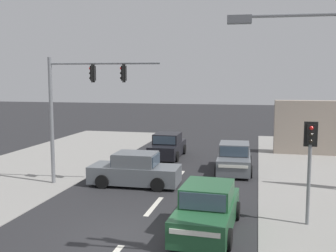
# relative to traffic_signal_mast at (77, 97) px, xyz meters

# --- Properties ---
(ground_plane) EXTENTS (140.00, 140.00, 0.00)m
(ground_plane) POSITION_rel_traffic_signal_mast_xyz_m (4.33, -5.42, -4.15)
(ground_plane) COLOR #28282B
(lane_dash_mid) EXTENTS (0.20, 2.40, 0.01)m
(lane_dash_mid) POSITION_rel_traffic_signal_mast_xyz_m (4.33, -2.42, -4.14)
(lane_dash_mid) COLOR silver
(lane_dash_mid) RESTS_ON ground
(lane_dash_far) EXTENTS (0.20, 2.40, 0.01)m
(lane_dash_far) POSITION_rel_traffic_signal_mast_xyz_m (4.33, 2.58, -4.14)
(lane_dash_far) COLOR silver
(lane_dash_far) RESTS_ON ground
(traffic_signal_mast) EXTENTS (5.27, 0.64, 6.00)m
(traffic_signal_mast) POSITION_rel_traffic_signal_mast_xyz_m (0.00, 0.00, 0.00)
(traffic_signal_mast) COLOR slate
(traffic_signal_mast) RESTS_ON ground
(pedestal_signal_right_kerb) EXTENTS (0.44, 0.29, 3.56)m
(pedestal_signal_right_kerb) POSITION_rel_traffic_signal_mast_xyz_m (9.96, -3.20, -1.73)
(pedestal_signal_right_kerb) COLOR slate
(pedestal_signal_right_kerb) RESTS_ON ground
(sedan_oncoming_near) EXTENTS (4.27, 1.95, 1.56)m
(sedan_oncoming_near) POSITION_rel_traffic_signal_mast_xyz_m (2.66, 0.40, -3.44)
(sedan_oncoming_near) COLOR slate
(sedan_oncoming_near) RESTS_ON ground
(sedan_crossing_left) EXTENTS (2.02, 4.30, 1.56)m
(sedan_crossing_left) POSITION_rel_traffic_signal_mast_xyz_m (6.68, -4.45, -3.44)
(sedan_crossing_left) COLOR #235633
(sedan_crossing_left) RESTS_ON ground
(sedan_kerbside_parked) EXTENTS (2.00, 4.29, 1.56)m
(sedan_kerbside_parked) POSITION_rel_traffic_signal_mast_xyz_m (7.03, 4.35, -3.44)
(sedan_kerbside_parked) COLOR slate
(sedan_kerbside_parked) RESTS_ON ground
(sedan_receding_far) EXTENTS (1.93, 4.26, 1.56)m
(sedan_receding_far) POSITION_rel_traffic_signal_mast_xyz_m (2.62, 7.39, -3.44)
(sedan_receding_far) COLOR black
(sedan_receding_far) RESTS_ON ground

